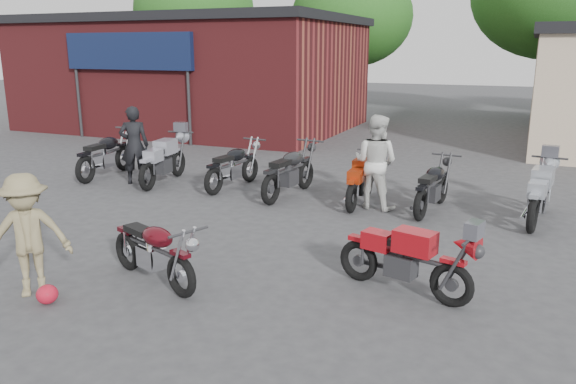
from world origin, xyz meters
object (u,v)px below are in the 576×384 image
at_px(person_tan, 28,235).
at_px(row_bike_2, 233,164).
at_px(helmet, 47,294).
at_px(person_light, 376,162).
at_px(vintage_motorcycle, 154,247).
at_px(row_bike_0, 106,152).
at_px(row_bike_1, 164,158).
at_px(sportbike, 406,255).
at_px(row_bike_4, 361,177).
at_px(person_dark, 134,145).
at_px(row_bike_6, 541,190).
at_px(row_bike_5, 433,184).
at_px(row_bike_3, 290,169).

distance_m(person_tan, row_bike_2, 6.07).
height_order(helmet, person_light, person_light).
relative_size(vintage_motorcycle, row_bike_0, 0.86).
bearing_deg(vintage_motorcycle, row_bike_1, 145.23).
bearing_deg(person_light, sportbike, 121.10).
bearing_deg(row_bike_4, person_dark, 91.77).
height_order(row_bike_0, row_bike_6, row_bike_0).
bearing_deg(person_tan, row_bike_5, 13.11).
distance_m(helmet, row_bike_5, 7.15).
bearing_deg(sportbike, vintage_motorcycle, -147.60).
bearing_deg(helmet, person_dark, 118.18).
xyz_separation_m(row_bike_1, row_bike_5, (6.22, 0.07, -0.05)).
distance_m(row_bike_0, row_bike_3, 4.94).
bearing_deg(row_bike_0, helmet, -149.96).
height_order(vintage_motorcycle, person_dark, person_dark).
relative_size(sportbike, row_bike_5, 0.95).
xyz_separation_m(helmet, person_light, (2.65, 5.87, 0.81)).
height_order(vintage_motorcycle, sportbike, sportbike).
distance_m(row_bike_2, row_bike_4, 3.03).
bearing_deg(sportbike, row_bike_0, 169.13).
distance_m(row_bike_5, row_bike_6, 1.92).
bearing_deg(row_bike_2, person_tan, -170.28).
relative_size(helmet, person_dark, 0.15).
distance_m(person_dark, row_bike_6, 8.74).
height_order(row_bike_0, row_bike_5, row_bike_0).
height_order(row_bike_4, row_bike_6, row_bike_6).
height_order(vintage_motorcycle, row_bike_2, row_bike_2).
bearing_deg(row_bike_2, row_bike_0, 99.84).
relative_size(row_bike_0, row_bike_4, 1.12).
relative_size(vintage_motorcycle, row_bike_5, 0.95).
bearing_deg(row_bike_0, row_bike_4, -94.38).
height_order(vintage_motorcycle, row_bike_4, row_bike_4).
height_order(sportbike, person_tan, person_tan).
relative_size(helmet, row_bike_2, 0.14).
xyz_separation_m(person_light, row_bike_1, (-5.12, 0.12, -0.32)).
bearing_deg(row_bike_4, row_bike_2, 85.11).
bearing_deg(sportbike, row_bike_3, 144.51).
bearing_deg(row_bike_4, helmet, 156.92).
distance_m(person_light, row_bike_4, 0.55).
xyz_separation_m(vintage_motorcycle, row_bike_4, (1.44, 5.02, 0.02)).
xyz_separation_m(person_light, row_bike_4, (-0.34, 0.19, -0.38)).
height_order(person_tan, row_bike_2, person_tan).
bearing_deg(row_bike_3, person_light, -89.15).
relative_size(person_dark, row_bike_3, 0.87).
height_order(person_light, row_bike_1, person_light).
bearing_deg(row_bike_5, row_bike_2, 95.56).
distance_m(sportbike, person_dark, 8.00).
distance_m(helmet, row_bike_0, 7.34).
xyz_separation_m(person_dark, row_bike_3, (3.80, 0.35, -0.30)).
bearing_deg(row_bike_1, helmet, -165.61).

